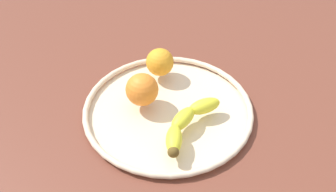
# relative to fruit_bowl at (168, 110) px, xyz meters

# --- Properties ---
(ground_plane) EXTENTS (1.64, 1.64, 0.04)m
(ground_plane) POSITION_rel_fruit_bowl_xyz_m (0.00, 0.00, -0.03)
(ground_plane) COLOR brown
(fruit_bowl) EXTENTS (0.35, 0.35, 0.02)m
(fruit_bowl) POSITION_rel_fruit_bowl_xyz_m (0.00, 0.00, 0.00)
(fruit_bowl) COLOR beige
(fruit_bowl) RESTS_ON ground_plane
(banana) EXTENTS (0.18, 0.08, 0.03)m
(banana) POSITION_rel_fruit_bowl_xyz_m (0.02, 0.07, 0.02)
(banana) COLOR yellow
(banana) RESTS_ON fruit_bowl
(orange_back_left) EXTENTS (0.07, 0.07, 0.07)m
(orange_back_left) POSITION_rel_fruit_bowl_xyz_m (0.03, -0.05, 0.04)
(orange_back_left) COLOR orange
(orange_back_left) RESTS_ON fruit_bowl
(orange_center) EXTENTS (0.06, 0.06, 0.06)m
(orange_center) POSITION_rel_fruit_bowl_xyz_m (-0.07, -0.09, 0.04)
(orange_center) COLOR orange
(orange_center) RESTS_ON fruit_bowl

